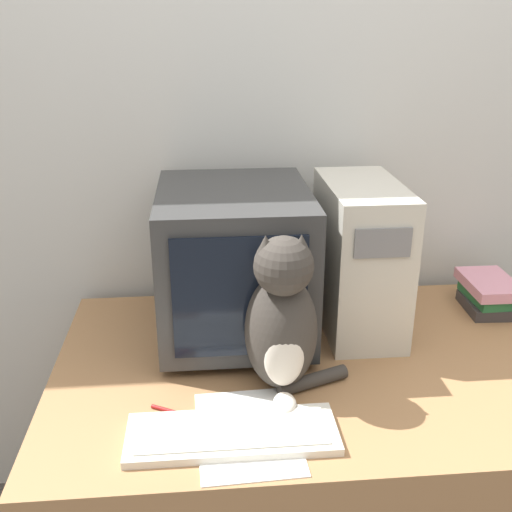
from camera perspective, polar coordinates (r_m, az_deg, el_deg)
name	(u,v)px	position (r m, az deg, el deg)	size (l,w,h in m)	color
wall_back	(299,126)	(1.83, 4.11, 12.21)	(7.00, 0.05, 2.50)	silver
desk	(318,475)	(1.78, 5.90, -20.04)	(1.36, 0.85, 0.74)	#9E7047
crt_monitor	(235,262)	(1.59, -2.06, -0.60)	(0.39, 0.46, 0.41)	#333333
computer_tower	(359,257)	(1.66, 9.83, -0.05)	(0.20, 0.39, 0.41)	beige
keyboard	(232,434)	(1.30, -2.28, -16.56)	(0.44, 0.16, 0.02)	silver
cat	(282,322)	(1.37, 2.50, -6.30)	(0.25, 0.24, 0.39)	#38332D
book_stack	(489,294)	(1.91, 21.29, -3.38)	(0.15, 0.20, 0.10)	#383333
pen	(182,414)	(1.37, -7.06, -14.74)	(0.14, 0.08, 0.01)	maroon
paper_sheet	(247,432)	(1.32, -0.84, -16.42)	(0.22, 0.31, 0.00)	white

